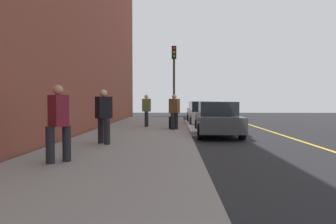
{
  "coord_description": "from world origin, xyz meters",
  "views": [
    {
      "loc": [
        14.49,
        -1.64,
        1.56
      ],
      "look_at": [
        -0.95,
        -1.99,
        1.02
      ],
      "focal_mm": 34.83,
      "sensor_mm": 36.0,
      "label": 1
    }
  ],
  "objects_px": {
    "parked_car_navy": "(199,111)",
    "traffic_light_pole": "(174,72)",
    "pedestrian_olive_coat": "(146,109)",
    "pedestrian_burgundy_coat": "(58,121)",
    "parked_car_charcoal": "(217,119)",
    "pedestrian_black_coat": "(104,115)",
    "parked_car_silver": "(204,114)",
    "rolling_suitcase": "(171,123)",
    "pedestrian_brown_coat": "(174,111)"
  },
  "relations": [
    {
      "from": "parked_car_navy",
      "to": "parked_car_charcoal",
      "type": "bearing_deg",
      "value": -0.26
    },
    {
      "from": "pedestrian_black_coat",
      "to": "pedestrian_brown_coat",
      "type": "bearing_deg",
      "value": 156.82
    },
    {
      "from": "parked_car_silver",
      "to": "pedestrian_black_coat",
      "type": "xyz_separation_m",
      "value": [
        9.57,
        -4.1,
        0.34
      ]
    },
    {
      "from": "parked_car_navy",
      "to": "traffic_light_pole",
      "type": "bearing_deg",
      "value": -13.78
    },
    {
      "from": "parked_car_silver",
      "to": "rolling_suitcase",
      "type": "xyz_separation_m",
      "value": [
        3.71,
        -1.99,
        -0.31
      ]
    },
    {
      "from": "traffic_light_pole",
      "to": "rolling_suitcase",
      "type": "xyz_separation_m",
      "value": [
        1.62,
        -0.14,
        -2.68
      ]
    },
    {
      "from": "parked_car_charcoal",
      "to": "pedestrian_burgundy_coat",
      "type": "distance_m",
      "value": 8.57
    },
    {
      "from": "parked_car_silver",
      "to": "pedestrian_black_coat",
      "type": "height_order",
      "value": "pedestrian_black_coat"
    },
    {
      "from": "pedestrian_olive_coat",
      "to": "traffic_light_pole",
      "type": "distance_m",
      "value": 2.56
    },
    {
      "from": "parked_car_silver",
      "to": "pedestrian_burgundy_coat",
      "type": "distance_m",
      "value": 13.55
    },
    {
      "from": "pedestrian_olive_coat",
      "to": "rolling_suitcase",
      "type": "distance_m",
      "value": 2.04
    },
    {
      "from": "parked_car_charcoal",
      "to": "pedestrian_olive_coat",
      "type": "xyz_separation_m",
      "value": [
        -3.21,
        -3.46,
        0.32
      ]
    },
    {
      "from": "pedestrian_brown_coat",
      "to": "parked_car_navy",
      "type": "bearing_deg",
      "value": 169.13
    },
    {
      "from": "parked_car_navy",
      "to": "pedestrian_brown_coat",
      "type": "bearing_deg",
      "value": -10.87
    },
    {
      "from": "parked_car_navy",
      "to": "parked_car_charcoal",
      "type": "height_order",
      "value": "same"
    },
    {
      "from": "pedestrian_brown_coat",
      "to": "parked_car_silver",
      "type": "bearing_deg",
      "value": 156.79
    },
    {
      "from": "parked_car_silver",
      "to": "parked_car_charcoal",
      "type": "bearing_deg",
      "value": 1.15
    },
    {
      "from": "pedestrian_olive_coat",
      "to": "pedestrian_burgundy_coat",
      "type": "bearing_deg",
      "value": -5.89
    },
    {
      "from": "pedestrian_brown_coat",
      "to": "rolling_suitcase",
      "type": "distance_m",
      "value": 0.83
    },
    {
      "from": "traffic_light_pole",
      "to": "rolling_suitcase",
      "type": "relative_size",
      "value": 4.63
    },
    {
      "from": "parked_car_navy",
      "to": "rolling_suitcase",
      "type": "relative_size",
      "value": 4.55
    },
    {
      "from": "pedestrian_olive_coat",
      "to": "traffic_light_pole",
      "type": "relative_size",
      "value": 0.4
    },
    {
      "from": "pedestrian_black_coat",
      "to": "pedestrian_olive_coat",
      "type": "distance_m",
      "value": 7.28
    },
    {
      "from": "traffic_light_pole",
      "to": "parked_car_charcoal",
      "type": "bearing_deg",
      "value": 29.5
    },
    {
      "from": "parked_car_navy",
      "to": "pedestrian_olive_coat",
      "type": "xyz_separation_m",
      "value": [
        8.4,
        -3.51,
        0.32
      ]
    },
    {
      "from": "pedestrian_black_coat",
      "to": "traffic_light_pole",
      "type": "bearing_deg",
      "value": 163.18
    },
    {
      "from": "pedestrian_black_coat",
      "to": "pedestrian_olive_coat",
      "type": "xyz_separation_m",
      "value": [
        -7.24,
        0.75,
        -0.01
      ]
    },
    {
      "from": "parked_car_charcoal",
      "to": "traffic_light_pole",
      "type": "bearing_deg",
      "value": -150.5
    },
    {
      "from": "pedestrian_brown_coat",
      "to": "pedestrian_black_coat",
      "type": "bearing_deg",
      "value": -23.18
    },
    {
      "from": "pedestrian_burgundy_coat",
      "to": "traffic_light_pole",
      "type": "distance_m",
      "value": 11.2
    },
    {
      "from": "pedestrian_brown_coat",
      "to": "rolling_suitcase",
      "type": "relative_size",
      "value": 1.81
    },
    {
      "from": "pedestrian_olive_coat",
      "to": "rolling_suitcase",
      "type": "bearing_deg",
      "value": 44.52
    },
    {
      "from": "parked_car_charcoal",
      "to": "parked_car_navy",
      "type": "bearing_deg",
      "value": 179.74
    },
    {
      "from": "parked_car_navy",
      "to": "parked_car_silver",
      "type": "xyz_separation_m",
      "value": [
        6.07,
        -0.16,
        0.0
      ]
    },
    {
      "from": "pedestrian_burgundy_coat",
      "to": "pedestrian_black_coat",
      "type": "distance_m",
      "value": 3.24
    },
    {
      "from": "parked_car_silver",
      "to": "pedestrian_brown_coat",
      "type": "relative_size",
      "value": 2.66
    },
    {
      "from": "parked_car_silver",
      "to": "traffic_light_pole",
      "type": "xyz_separation_m",
      "value": [
        2.09,
        -1.84,
        2.37
      ]
    },
    {
      "from": "parked_car_silver",
      "to": "pedestrian_burgundy_coat",
      "type": "bearing_deg",
      "value": -19.08
    },
    {
      "from": "parked_car_navy",
      "to": "traffic_light_pole",
      "type": "relative_size",
      "value": 0.98
    },
    {
      "from": "pedestrian_black_coat",
      "to": "rolling_suitcase",
      "type": "xyz_separation_m",
      "value": [
        -5.86,
        2.12,
        -0.64
      ]
    },
    {
      "from": "pedestrian_burgundy_coat",
      "to": "pedestrian_olive_coat",
      "type": "bearing_deg",
      "value": 174.11
    },
    {
      "from": "pedestrian_olive_coat",
      "to": "rolling_suitcase",
      "type": "xyz_separation_m",
      "value": [
        1.38,
        1.36,
        -0.63
      ]
    },
    {
      "from": "parked_car_navy",
      "to": "pedestrian_black_coat",
      "type": "height_order",
      "value": "pedestrian_black_coat"
    },
    {
      "from": "pedestrian_black_coat",
      "to": "rolling_suitcase",
      "type": "bearing_deg",
      "value": 160.14
    },
    {
      "from": "parked_car_charcoal",
      "to": "pedestrian_olive_coat",
      "type": "height_order",
      "value": "pedestrian_olive_coat"
    },
    {
      "from": "parked_car_navy",
      "to": "traffic_light_pole",
      "type": "xyz_separation_m",
      "value": [
        8.17,
        -2.0,
        2.38
      ]
    },
    {
      "from": "traffic_light_pole",
      "to": "pedestrian_brown_coat",
      "type": "bearing_deg",
      "value": 0.65
    },
    {
      "from": "pedestrian_burgundy_coat",
      "to": "pedestrian_black_coat",
      "type": "xyz_separation_m",
      "value": [
        -3.23,
        0.33,
        0.0
      ]
    },
    {
      "from": "parked_car_silver",
      "to": "rolling_suitcase",
      "type": "bearing_deg",
      "value": -28.12
    },
    {
      "from": "traffic_light_pole",
      "to": "rolling_suitcase",
      "type": "height_order",
      "value": "traffic_light_pole"
    }
  ]
}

